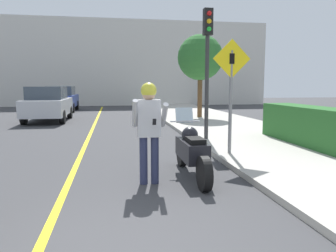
{
  "coord_description": "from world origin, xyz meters",
  "views": [
    {
      "loc": [
        0.21,
        -2.99,
        1.74
      ],
      "look_at": [
        1.25,
        3.16,
        0.96
      ],
      "focal_mm": 35.0,
      "sensor_mm": 36.0,
      "label": 1
    }
  ],
  "objects_px": {
    "motorcycle": "(192,151)",
    "person_biker": "(149,122)",
    "crossing_sign": "(231,85)",
    "parked_car_blue": "(62,99)",
    "street_tree": "(200,58)",
    "parked_car_silver": "(48,104)",
    "traffic_light": "(208,50)"
  },
  "relations": [
    {
      "from": "motorcycle",
      "to": "parked_car_blue",
      "type": "bearing_deg",
      "value": 105.86
    },
    {
      "from": "traffic_light",
      "to": "parked_car_silver",
      "type": "relative_size",
      "value": 0.91
    },
    {
      "from": "person_biker",
      "to": "crossing_sign",
      "type": "distance_m",
      "value": 2.83
    },
    {
      "from": "motorcycle",
      "to": "crossing_sign",
      "type": "distance_m",
      "value": 2.29
    },
    {
      "from": "person_biker",
      "to": "traffic_light",
      "type": "height_order",
      "value": "traffic_light"
    },
    {
      "from": "street_tree",
      "to": "traffic_light",
      "type": "bearing_deg",
      "value": -103.46
    },
    {
      "from": "crossing_sign",
      "to": "parked_car_silver",
      "type": "distance_m",
      "value": 10.91
    },
    {
      "from": "motorcycle",
      "to": "person_biker",
      "type": "height_order",
      "value": "person_biker"
    },
    {
      "from": "traffic_light",
      "to": "street_tree",
      "type": "distance_m",
      "value": 6.94
    },
    {
      "from": "street_tree",
      "to": "person_biker",
      "type": "bearing_deg",
      "value": -109.65
    },
    {
      "from": "motorcycle",
      "to": "crossing_sign",
      "type": "xyz_separation_m",
      "value": [
        1.29,
        1.42,
        1.24
      ]
    },
    {
      "from": "person_biker",
      "to": "crossing_sign",
      "type": "xyz_separation_m",
      "value": [
        2.14,
        1.75,
        0.63
      ]
    },
    {
      "from": "motorcycle",
      "to": "parked_car_silver",
      "type": "distance_m",
      "value": 11.54
    },
    {
      "from": "crossing_sign",
      "to": "parked_car_silver",
      "type": "xyz_separation_m",
      "value": [
        -5.82,
        9.18,
        -0.88
      ]
    },
    {
      "from": "crossing_sign",
      "to": "street_tree",
      "type": "relative_size",
      "value": 0.64
    },
    {
      "from": "parked_car_silver",
      "to": "parked_car_blue",
      "type": "xyz_separation_m",
      "value": [
        -0.28,
        6.33,
        0.0
      ]
    },
    {
      "from": "crossing_sign",
      "to": "street_tree",
      "type": "height_order",
      "value": "street_tree"
    },
    {
      "from": "motorcycle",
      "to": "person_biker",
      "type": "relative_size",
      "value": 1.3
    },
    {
      "from": "traffic_light",
      "to": "parked_car_silver",
      "type": "xyz_separation_m",
      "value": [
        -5.87,
        7.03,
        -1.93
      ]
    },
    {
      "from": "street_tree",
      "to": "parked_car_silver",
      "type": "relative_size",
      "value": 0.99
    },
    {
      "from": "street_tree",
      "to": "parked_car_blue",
      "type": "height_order",
      "value": "street_tree"
    },
    {
      "from": "parked_car_silver",
      "to": "parked_car_blue",
      "type": "height_order",
      "value": "same"
    },
    {
      "from": "parked_car_silver",
      "to": "motorcycle",
      "type": "bearing_deg",
      "value": -66.86
    },
    {
      "from": "street_tree",
      "to": "parked_car_blue",
      "type": "distance_m",
      "value": 10.45
    },
    {
      "from": "crossing_sign",
      "to": "parked_car_silver",
      "type": "height_order",
      "value": "crossing_sign"
    },
    {
      "from": "parked_car_blue",
      "to": "crossing_sign",
      "type": "bearing_deg",
      "value": -68.54
    },
    {
      "from": "crossing_sign",
      "to": "parked_car_blue",
      "type": "xyz_separation_m",
      "value": [
        -6.1,
        15.52,
        -0.88
      ]
    },
    {
      "from": "person_biker",
      "to": "parked_car_blue",
      "type": "bearing_deg",
      "value": 102.94
    },
    {
      "from": "street_tree",
      "to": "parked_car_silver",
      "type": "xyz_separation_m",
      "value": [
        -7.49,
        0.28,
        -2.26
      ]
    },
    {
      "from": "person_biker",
      "to": "crossing_sign",
      "type": "bearing_deg",
      "value": 39.27
    },
    {
      "from": "crossing_sign",
      "to": "parked_car_blue",
      "type": "distance_m",
      "value": 16.7
    },
    {
      "from": "crossing_sign",
      "to": "parked_car_silver",
      "type": "bearing_deg",
      "value": 122.37
    }
  ]
}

